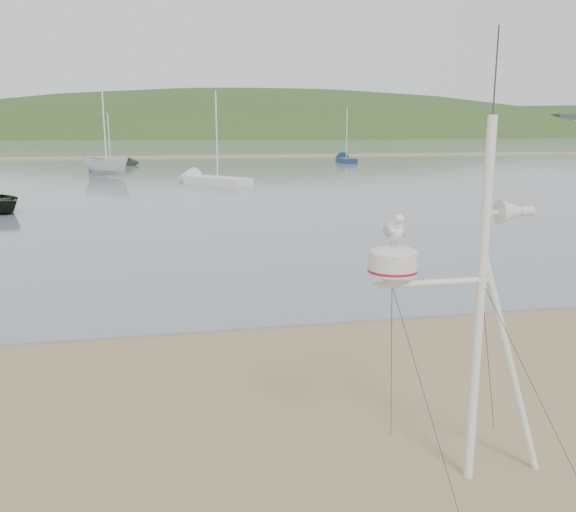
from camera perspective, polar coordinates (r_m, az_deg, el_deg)
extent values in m
plane|color=olive|center=(8.05, -13.36, -16.76)|extent=(560.00, 560.00, 0.00)
cube|color=slate|center=(139.12, -12.09, 10.26)|extent=(560.00, 256.00, 0.04)
cube|color=olive|center=(77.16, -12.15, 9.03)|extent=(560.00, 7.00, 0.07)
ellipsoid|color=#253B18|center=(246.65, -2.45, 6.07)|extent=(400.00, 180.00, 80.00)
ellipsoid|color=#253B18|center=(302.06, 24.99, 7.32)|extent=(300.00, 135.00, 56.00)
cube|color=beige|center=(206.29, -22.36, 11.25)|extent=(8.40, 6.30, 8.00)
cube|color=beige|center=(203.33, -14.99, 11.74)|extent=(8.40, 6.30, 8.00)
cube|color=beige|center=(203.67, -7.52, 12.04)|extent=(8.40, 6.30, 8.00)
cube|color=beige|center=(207.29, -0.17, 12.14)|extent=(8.40, 6.30, 8.00)
cube|color=beige|center=(214.04, 6.82, 12.05)|extent=(8.40, 6.30, 8.00)
cube|color=beige|center=(223.62, 13.29, 11.82)|extent=(8.40, 6.30, 8.00)
cube|color=beige|center=(235.70, 19.15, 11.48)|extent=(8.40, 6.30, 8.00)
cube|color=beige|center=(249.90, 24.38, 11.08)|extent=(8.40, 6.30, 8.00)
cylinder|color=silver|center=(6.73, 17.49, -4.60)|extent=(0.10, 0.10, 3.95)
cylinder|color=silver|center=(7.16, 20.12, -9.63)|extent=(0.91, 0.08, 2.59)
cylinder|color=silver|center=(6.41, 13.41, -2.45)|extent=(1.28, 0.07, 0.07)
cylinder|color=#2D382D|center=(6.48, 18.86, 15.90)|extent=(0.02, 0.02, 0.89)
cube|color=silver|center=(6.21, 9.73, -2.03)|extent=(0.16, 0.16, 0.09)
cylinder|color=silver|center=(6.18, 9.78, -0.65)|extent=(0.49, 0.49, 0.22)
cylinder|color=#B70D26|center=(6.20, 9.75, -1.32)|extent=(0.50, 0.50, 0.02)
ellipsoid|color=silver|center=(6.16, 9.81, 0.33)|extent=(0.49, 0.49, 0.14)
cone|color=silver|center=(6.66, 20.12, 3.93)|extent=(0.26, 0.26, 0.26)
cylinder|color=silver|center=(6.76, 21.41, 3.94)|extent=(0.14, 0.11, 0.11)
cube|color=silver|center=(6.57, 18.80, 3.91)|extent=(0.20, 0.04, 0.04)
cylinder|color=tan|center=(6.13, 9.63, 1.27)|extent=(0.01, 0.01, 0.07)
cylinder|color=tan|center=(6.15, 10.06, 1.29)|extent=(0.01, 0.01, 0.07)
ellipsoid|color=white|center=(6.12, 9.89, 2.32)|extent=(0.17, 0.27, 0.20)
ellipsoid|color=#A6AAAE|center=(6.08, 9.27, 2.33)|extent=(0.05, 0.22, 0.13)
ellipsoid|color=#A6AAAE|center=(6.13, 10.57, 2.37)|extent=(0.05, 0.22, 0.13)
cone|color=white|center=(6.25, 9.42, 2.36)|extent=(0.09, 0.08, 0.09)
ellipsoid|color=white|center=(6.01, 10.26, 2.95)|extent=(0.08, 0.08, 0.12)
sphere|color=white|center=(5.98, 10.37, 3.43)|extent=(0.09, 0.09, 0.09)
cone|color=gold|center=(5.94, 10.54, 3.31)|extent=(0.02, 0.05, 0.02)
imported|color=silver|center=(48.74, -16.70, 9.67)|extent=(2.32, 2.32, 4.33)
cube|color=silver|center=(40.63, -6.59, 7.00)|extent=(4.37, 4.86, 0.50)
cone|color=silver|center=(42.95, -9.59, 7.18)|extent=(2.33, 2.35, 1.59)
cylinder|color=silver|center=(40.47, -6.70, 11.21)|extent=(0.08, 0.08, 5.46)
cube|color=black|center=(60.80, -16.26, 8.27)|extent=(4.02, 3.39, 0.50)
cone|color=black|center=(62.17, -14.22, 8.45)|extent=(1.89, 1.87, 1.29)
cylinder|color=silver|center=(60.70, -16.40, 10.58)|extent=(0.08, 0.08, 4.43)
cube|color=#132545|center=(65.28, 5.47, 8.92)|extent=(2.02, 4.83, 0.50)
cone|color=#132545|center=(68.23, 5.00, 9.06)|extent=(1.68, 1.80, 1.50)
cylinder|color=silver|center=(65.19, 5.52, 11.40)|extent=(0.08, 0.08, 5.16)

